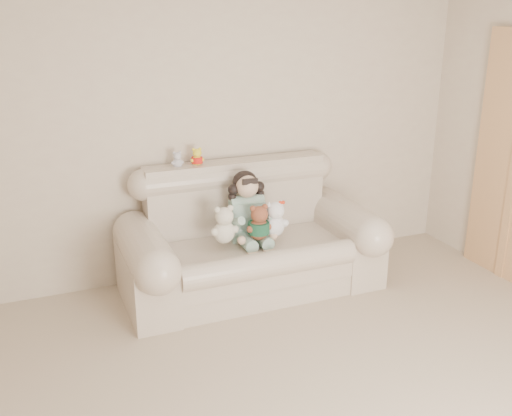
{
  "coord_description": "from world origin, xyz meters",
  "views": [
    {
      "loc": [
        -1.58,
        -2.14,
        2.24
      ],
      "look_at": [
        0.07,
        1.9,
        0.75
      ],
      "focal_mm": 41.07,
      "sensor_mm": 36.0,
      "label": 1
    }
  ],
  "objects": [
    {
      "name": "wall_back",
      "position": [
        0.0,
        2.5,
        1.3
      ],
      "size": [
        4.5,
        0.0,
        4.5
      ],
      "primitive_type": "plane",
      "rotation": [
        1.57,
        0.0,
        0.0
      ],
      "color": "beige",
      "rests_on": "ground"
    },
    {
      "name": "cream_teddy",
      "position": [
        -0.2,
        1.89,
        0.68
      ],
      "size": [
        0.25,
        0.21,
        0.36
      ],
      "primitive_type": null,
      "rotation": [
        0.0,
        0.0,
        0.16
      ],
      "color": "silver",
      "rests_on": "sofa"
    },
    {
      "name": "yellow_mini_bear",
      "position": [
        -0.26,
        2.36,
        1.1
      ],
      "size": [
        0.13,
        0.11,
        0.18
      ],
      "primitive_type": null,
      "rotation": [
        0.0,
        0.0,
        0.17
      ],
      "color": "yellow",
      "rests_on": "sofa"
    },
    {
      "name": "seated_child",
      "position": [
        0.06,
        2.08,
        0.71
      ],
      "size": [
        0.4,
        0.47,
        0.59
      ],
      "primitive_type": null,
      "rotation": [
        0.0,
        0.0,
        -0.11
      ],
      "color": "#286C51",
      "rests_on": "sofa"
    },
    {
      "name": "brown_teddy",
      "position": [
        0.08,
        1.86,
        0.67
      ],
      "size": [
        0.25,
        0.21,
        0.34
      ],
      "primitive_type": null,
      "rotation": [
        0.0,
        0.0,
        -0.22
      ],
      "color": "brown",
      "rests_on": "sofa"
    },
    {
      "name": "white_cat",
      "position": [
        0.23,
        1.87,
        0.68
      ],
      "size": [
        0.28,
        0.25,
        0.35
      ],
      "primitive_type": null,
      "rotation": [
        0.0,
        0.0,
        0.42
      ],
      "color": "white",
      "rests_on": "sofa"
    },
    {
      "name": "sofa",
      "position": [
        0.07,
        2.0,
        0.52
      ],
      "size": [
        2.1,
        0.95,
        1.03
      ],
      "primitive_type": null,
      "color": "#C2B09C",
      "rests_on": "floor"
    },
    {
      "name": "grey_mini_plush",
      "position": [
        -0.43,
        2.36,
        1.09
      ],
      "size": [
        0.13,
        0.11,
        0.17
      ],
      "primitive_type": null,
      "rotation": [
        0.0,
        0.0,
        -0.31
      ],
      "color": "silver",
      "rests_on": "sofa"
    }
  ]
}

